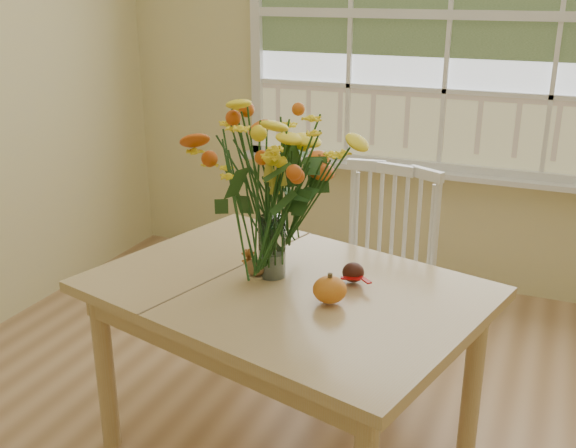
% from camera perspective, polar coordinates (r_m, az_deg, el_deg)
% --- Properties ---
extents(wall_back, '(4.00, 0.02, 2.70)m').
position_cam_1_polar(wall_back, '(3.86, 13.43, 13.91)').
color(wall_back, beige).
rests_on(wall_back, floor).
extents(window, '(2.42, 0.12, 1.74)m').
position_cam_1_polar(window, '(3.81, 13.55, 16.57)').
color(window, silver).
rests_on(window, wall_back).
extents(dining_table, '(1.51, 1.24, 0.71)m').
position_cam_1_polar(dining_table, '(2.42, -0.18, -7.10)').
color(dining_table, tan).
rests_on(dining_table, floor).
extents(windsor_chair, '(0.51, 0.49, 0.95)m').
position_cam_1_polar(windsor_chair, '(3.00, 7.91, -3.52)').
color(windsor_chair, white).
rests_on(windsor_chair, floor).
extents(flower_vase, '(0.46, 0.46, 0.55)m').
position_cam_1_polar(flower_vase, '(2.34, -1.41, 3.08)').
color(flower_vase, white).
rests_on(flower_vase, dining_table).
extents(pumpkin, '(0.11, 0.11, 0.09)m').
position_cam_1_polar(pumpkin, '(2.23, 3.55, -5.68)').
color(pumpkin, '#DD591A').
rests_on(pumpkin, dining_table).
extents(turkey_figurine, '(0.08, 0.06, 0.10)m').
position_cam_1_polar(turkey_figurine, '(2.42, -2.77, -3.72)').
color(turkey_figurine, '#CCB78C').
rests_on(turkey_figurine, dining_table).
extents(dark_gourd, '(0.13, 0.10, 0.07)m').
position_cam_1_polar(dark_gourd, '(2.39, 5.54, -4.17)').
color(dark_gourd, '#38160F').
rests_on(dark_gourd, dining_table).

